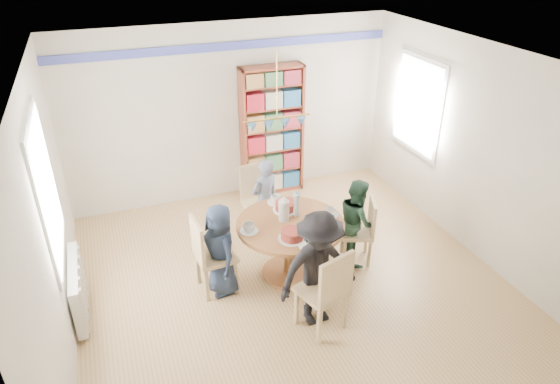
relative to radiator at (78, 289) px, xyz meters
name	(u,v)px	position (x,y,z in m)	size (l,w,h in m)	color
ground	(291,281)	(2.42, -0.30, -0.35)	(5.00, 5.00, 0.00)	tan
room_shell	(246,135)	(2.16, 0.57, 1.30)	(5.00, 5.00, 5.00)	white
radiator	(78,289)	(0.00, 0.00, 0.00)	(0.12, 1.00, 0.60)	silver
dining_table	(290,236)	(2.46, -0.15, 0.21)	(1.30, 1.30, 0.75)	brown
chair_left	(208,252)	(1.45, -0.10, 0.19)	(0.47, 0.47, 0.99)	tan
chair_right	(363,228)	(3.43, -0.19, 0.13)	(0.50, 0.50, 0.88)	tan
chair_far	(259,197)	(2.41, 0.92, 0.21)	(0.47, 0.47, 1.01)	tan
chair_near	(327,289)	(2.45, -1.20, 0.21)	(0.57, 0.57, 1.02)	tan
person_left	(221,250)	(1.59, -0.15, 0.22)	(0.56, 0.37, 1.15)	#182235
person_right	(357,221)	(3.37, -0.13, 0.22)	(0.56, 0.43, 1.15)	#1A3526
person_far	(265,200)	(2.44, 0.74, 0.25)	(0.44, 0.29, 1.20)	gray
person_near	(318,270)	(2.43, -1.01, 0.33)	(0.88, 0.51, 1.37)	black
bookshelf	(272,132)	(3.01, 2.04, 0.66)	(0.98, 0.29, 2.05)	brown
tableware	(288,217)	(2.43, -0.12, 0.47)	(1.25, 1.25, 0.33)	white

